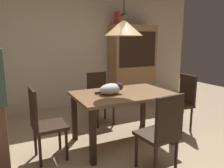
{
  "coord_description": "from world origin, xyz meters",
  "views": [
    {
      "loc": [
        -1.32,
        -2.15,
        1.47
      ],
      "look_at": [
        0.05,
        0.69,
        0.85
      ],
      "focal_mm": 34.5,
      "sensor_mm": 36.0,
      "label": 1
    }
  ],
  "objects_px": {
    "dining_table": "(123,100)",
    "chair_right_side": "(182,100)",
    "chair_left_side": "(43,121)",
    "hutch_bookcase": "(133,66)",
    "book_brown_thick": "(122,20)",
    "cat_sleeping": "(111,89)",
    "book_red_tall": "(117,18)",
    "book_yellow_short": "(119,21)",
    "pendant_lamp": "(124,27)",
    "chair_far_back": "(99,95)",
    "chair_near_front": "(162,131)",
    "book_green_slim": "(124,19)"
  },
  "relations": [
    {
      "from": "book_red_tall",
      "to": "book_green_slim",
      "type": "bearing_deg",
      "value": 0.0
    },
    {
      "from": "chair_left_side",
      "to": "pendant_lamp",
      "type": "xyz_separation_m",
      "value": [
        1.13,
        0.0,
        1.15
      ]
    },
    {
      "from": "chair_near_front",
      "to": "book_brown_thick",
      "type": "xyz_separation_m",
      "value": [
        0.96,
        2.71,
        1.45
      ]
    },
    {
      "from": "hutch_bookcase",
      "to": "book_brown_thick",
      "type": "height_order",
      "value": "book_brown_thick"
    },
    {
      "from": "chair_far_back",
      "to": "chair_left_side",
      "type": "bearing_deg",
      "value": -141.82
    },
    {
      "from": "cat_sleeping",
      "to": "book_red_tall",
      "type": "height_order",
      "value": "book_red_tall"
    },
    {
      "from": "chair_right_side",
      "to": "book_brown_thick",
      "type": "xyz_separation_m",
      "value": [
        -0.16,
        1.84,
        1.45
      ]
    },
    {
      "from": "dining_table",
      "to": "chair_near_front",
      "type": "xyz_separation_m",
      "value": [
        0.01,
        -0.88,
        -0.14
      ]
    },
    {
      "from": "hutch_bookcase",
      "to": "pendant_lamp",
      "type": "bearing_deg",
      "value": -124.69
    },
    {
      "from": "dining_table",
      "to": "chair_right_side",
      "type": "distance_m",
      "value": 1.14
    },
    {
      "from": "hutch_bookcase",
      "to": "book_red_tall",
      "type": "bearing_deg",
      "value": 179.8
    },
    {
      "from": "dining_table",
      "to": "book_red_tall",
      "type": "relative_size",
      "value": 5.0
    },
    {
      "from": "chair_far_back",
      "to": "hutch_bookcase",
      "type": "relative_size",
      "value": 0.5
    },
    {
      "from": "dining_table",
      "to": "cat_sleeping",
      "type": "xyz_separation_m",
      "value": [
        -0.18,
        0.01,
        0.18
      ]
    },
    {
      "from": "chair_far_back",
      "to": "pendant_lamp",
      "type": "height_order",
      "value": "pendant_lamp"
    },
    {
      "from": "cat_sleeping",
      "to": "book_green_slim",
      "type": "bearing_deg",
      "value": 56.52
    },
    {
      "from": "chair_far_back",
      "to": "book_brown_thick",
      "type": "distance_m",
      "value": 1.99
    },
    {
      "from": "chair_near_front",
      "to": "book_green_slim",
      "type": "relative_size",
      "value": 3.58
    },
    {
      "from": "pendant_lamp",
      "to": "book_red_tall",
      "type": "distance_m",
      "value": 2.04
    },
    {
      "from": "book_yellow_short",
      "to": "book_green_slim",
      "type": "relative_size",
      "value": 0.77
    },
    {
      "from": "chair_far_back",
      "to": "cat_sleeping",
      "type": "bearing_deg",
      "value": -101.5
    },
    {
      "from": "hutch_bookcase",
      "to": "book_green_slim",
      "type": "distance_m",
      "value": 1.12
    },
    {
      "from": "book_brown_thick",
      "to": "book_green_slim",
      "type": "relative_size",
      "value": 0.92
    },
    {
      "from": "pendant_lamp",
      "to": "book_green_slim",
      "type": "xyz_separation_m",
      "value": [
        1.02,
        1.83,
        0.32
      ]
    },
    {
      "from": "book_brown_thick",
      "to": "book_green_slim",
      "type": "height_order",
      "value": "book_green_slim"
    },
    {
      "from": "cat_sleeping",
      "to": "hutch_bookcase",
      "type": "distance_m",
      "value": 2.33
    },
    {
      "from": "chair_right_side",
      "to": "book_yellow_short",
      "type": "xyz_separation_m",
      "value": [
        -0.23,
        1.84,
        1.43
      ]
    },
    {
      "from": "chair_far_back",
      "to": "cat_sleeping",
      "type": "height_order",
      "value": "chair_far_back"
    },
    {
      "from": "chair_near_front",
      "to": "hutch_bookcase",
      "type": "distance_m",
      "value": 3.01
    },
    {
      "from": "chair_near_front",
      "to": "chair_right_side",
      "type": "relative_size",
      "value": 1.0
    },
    {
      "from": "cat_sleeping",
      "to": "book_brown_thick",
      "type": "relative_size",
      "value": 1.67
    },
    {
      "from": "dining_table",
      "to": "chair_near_front",
      "type": "relative_size",
      "value": 1.51
    },
    {
      "from": "chair_right_side",
      "to": "hutch_bookcase",
      "type": "distance_m",
      "value": 1.88
    },
    {
      "from": "chair_near_front",
      "to": "cat_sleeping",
      "type": "relative_size",
      "value": 2.33
    },
    {
      "from": "chair_left_side",
      "to": "book_red_tall",
      "type": "distance_m",
      "value": 3.07
    },
    {
      "from": "book_yellow_short",
      "to": "book_brown_thick",
      "type": "xyz_separation_m",
      "value": [
        0.07,
        0.0,
        0.02
      ]
    },
    {
      "from": "chair_right_side",
      "to": "hutch_bookcase",
      "type": "height_order",
      "value": "hutch_bookcase"
    },
    {
      "from": "book_red_tall",
      "to": "book_yellow_short",
      "type": "bearing_deg",
      "value": 0.0
    },
    {
      "from": "dining_table",
      "to": "book_green_slim",
      "type": "xyz_separation_m",
      "value": [
        1.02,
        1.83,
        1.33
      ]
    },
    {
      "from": "chair_left_side",
      "to": "pendant_lamp",
      "type": "distance_m",
      "value": 1.61
    },
    {
      "from": "book_yellow_short",
      "to": "hutch_bookcase",
      "type": "bearing_deg",
      "value": -0.23
    },
    {
      "from": "cat_sleeping",
      "to": "chair_right_side",
      "type": "bearing_deg",
      "value": -0.56
    },
    {
      "from": "book_yellow_short",
      "to": "dining_table",
      "type": "bearing_deg",
      "value": -116.01
    },
    {
      "from": "chair_left_side",
      "to": "chair_right_side",
      "type": "xyz_separation_m",
      "value": [
        2.26,
        -0.0,
        0.0
      ]
    },
    {
      "from": "dining_table",
      "to": "book_green_slim",
      "type": "height_order",
      "value": "book_green_slim"
    },
    {
      "from": "chair_near_front",
      "to": "book_yellow_short",
      "type": "bearing_deg",
      "value": 71.89
    },
    {
      "from": "chair_left_side",
      "to": "book_brown_thick",
      "type": "relative_size",
      "value": 3.88
    },
    {
      "from": "chair_far_back",
      "to": "chair_near_front",
      "type": "height_order",
      "value": "same"
    },
    {
      "from": "hutch_bookcase",
      "to": "chair_right_side",
      "type": "bearing_deg",
      "value": -94.33
    },
    {
      "from": "pendant_lamp",
      "to": "book_yellow_short",
      "type": "relative_size",
      "value": 6.5
    }
  ]
}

